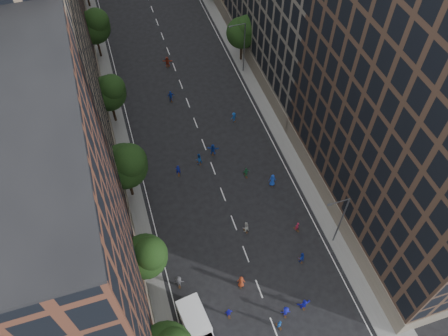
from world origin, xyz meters
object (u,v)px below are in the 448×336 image
Objects in this scene: skater_1 at (279,324)px; skater_2 at (301,257)px; streetlamp_far at (243,45)px; cargo_van at (196,324)px; streetlamp_near at (340,219)px.

skater_2 is (5.27, 6.34, 0.07)m from skater_1.
streetlamp_far is 42.46m from cargo_van.
streetlamp_near is at bearing -161.84° from skater_1.
streetlamp_near is 5.89× the size of skater_1.
cargo_van is 8.69m from skater_1.
streetlamp_near is 19.26m from cargo_van.
skater_1 is (-9.86, -7.57, -4.40)m from streetlamp_near.
streetlamp_far is at bearing -100.38° from skater_2.
cargo_van is (-18.18, -5.20, -3.63)m from streetlamp_near.
streetlamp_near reaches higher than skater_1.
cargo_van is at bearing -115.46° from streetlamp_far.
skater_1 is at bearing -23.17° from cargo_van.
streetlamp_far reaches higher than cargo_van.
skater_1 is 8.25m from skater_2.
streetlamp_far reaches higher than skater_2.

